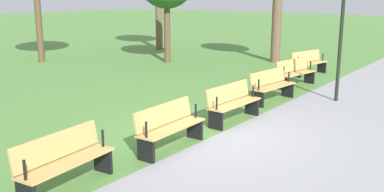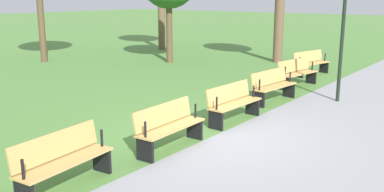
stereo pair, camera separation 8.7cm
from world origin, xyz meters
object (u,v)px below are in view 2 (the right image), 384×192
at_px(bench_5, 63,160).
at_px(lamp_post, 344,11).
at_px(bench_2, 273,85).
at_px(bench_0, 311,62).
at_px(bench_1, 297,72).
at_px(bench_4, 169,126).
at_px(bench_3, 233,102).

height_order(bench_5, lamp_post, lamp_post).
relative_size(bench_2, lamp_post, 0.49).
height_order(bench_0, lamp_post, lamp_post).
distance_m(bench_0, lamp_post, 4.66).
height_order(bench_0, bench_2, same).
xyz_separation_m(bench_1, bench_2, (2.36, 0.32, 0.00)).
xyz_separation_m(bench_1, bench_5, (9.48, 0.32, 0.00)).
xyz_separation_m(bench_1, bench_4, (7.11, 0.48, 0.00)).
height_order(bench_4, bench_5, same).
distance_m(bench_2, bench_5, 7.13).
relative_size(bench_3, bench_5, 0.99).
bearing_deg(bench_0, bench_1, 24.91).
height_order(bench_1, lamp_post, lamp_post).
distance_m(bench_4, lamp_post, 6.41).
xyz_separation_m(bench_0, bench_1, (2.33, 0.47, 0.00)).
height_order(bench_1, bench_3, same).
relative_size(bench_5, lamp_post, 0.49).
xyz_separation_m(bench_1, lamp_post, (1.19, 1.79, 2.06)).
xyz_separation_m(bench_2, bench_4, (4.75, 0.16, 0.00)).
bearing_deg(bench_0, bench_4, 19.17).
relative_size(bench_1, bench_3, 1.02).
bearing_deg(bench_2, bench_5, 5.76).
xyz_separation_m(bench_2, bench_3, (2.37, 0.16, 0.00)).
distance_m(bench_1, bench_5, 9.49).
relative_size(bench_0, bench_1, 1.00).
distance_m(bench_1, bench_3, 4.75).
height_order(bench_3, bench_5, same).
bearing_deg(bench_4, lamp_post, 165.57).
bearing_deg(bench_5, bench_3, 172.33).
relative_size(bench_0, bench_5, 1.01).
xyz_separation_m(bench_0, bench_4, (9.44, 0.95, 0.00)).
bearing_deg(bench_4, bench_1, -178.10).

